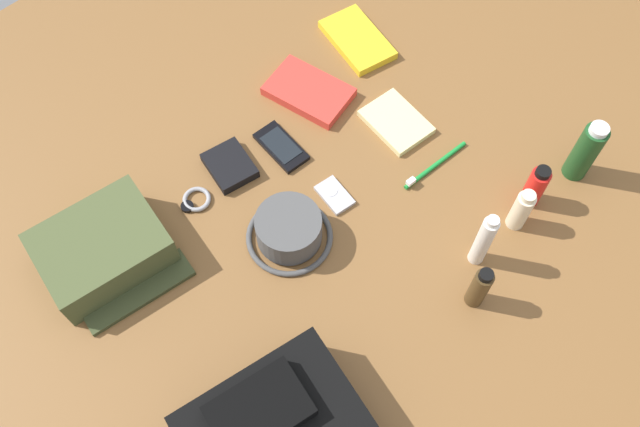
{
  "coord_description": "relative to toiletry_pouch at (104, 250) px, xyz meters",
  "views": [
    {
      "loc": [
        0.46,
        0.49,
        1.29
      ],
      "look_at": [
        0.0,
        0.0,
        0.04
      ],
      "focal_mm": 38.24,
      "sensor_mm": 36.0,
      "label": 1
    }
  ],
  "objects": [
    {
      "name": "paperback_novel",
      "position": [
        -0.79,
        -0.06,
        -0.03
      ],
      "size": [
        0.15,
        0.21,
        0.02
      ],
      "color": "yellow",
      "rests_on": "ground_plane"
    },
    {
      "name": "travel_guidebook",
      "position": [
        -0.59,
        -0.03,
        -0.03
      ],
      "size": [
        0.16,
        0.22,
        0.02
      ],
      "color": "red",
      "rests_on": "ground_plane"
    },
    {
      "name": "toothpaste_tube",
      "position": [
        -0.55,
        0.52,
        0.04
      ],
      "size": [
        0.03,
        0.03,
        0.17
      ],
      "color": "white",
      "rests_on": "ground_plane"
    },
    {
      "name": "cell_phone",
      "position": [
        -0.44,
        0.04,
        -0.04
      ],
      "size": [
        0.07,
        0.13,
        0.01
      ],
      "color": "black",
      "rests_on": "ground_plane"
    },
    {
      "name": "ground_plane",
      "position": [
        -0.38,
        0.24,
        -0.06
      ],
      "size": [
        2.64,
        2.02,
        0.02
      ],
      "primitive_type": "cube",
      "color": "brown",
      "rests_on": "ground"
    },
    {
      "name": "media_player",
      "position": [
        -0.44,
        0.21,
        -0.04
      ],
      "size": [
        0.06,
        0.09,
        0.01
      ],
      "color": "#B7B7BC",
      "rests_on": "ground_plane"
    },
    {
      "name": "notepad",
      "position": [
        -0.68,
        0.17,
        -0.04
      ],
      "size": [
        0.12,
        0.16,
        0.02
      ],
      "primitive_type": "cube",
      "rotation": [
        0.0,
        0.0,
        -0.1
      ],
      "color": "beige",
      "rests_on": "ground_plane"
    },
    {
      "name": "cologne_bottle",
      "position": [
        -0.48,
        0.58,
        0.02
      ],
      "size": [
        0.04,
        0.04,
        0.13
      ],
      "color": "#473319",
      "rests_on": "ground_plane"
    },
    {
      "name": "lotion_bottle",
      "position": [
        -0.68,
        0.53,
        0.01
      ],
      "size": [
        0.04,
        0.04,
        0.12
      ],
      "color": "beige",
      "rests_on": "ground_plane"
    },
    {
      "name": "bucket_hat",
      "position": [
        -0.31,
        0.22,
        -0.01
      ],
      "size": [
        0.18,
        0.18,
        0.08
      ],
      "color": "#4D4D4D",
      "rests_on": "ground_plane"
    },
    {
      "name": "sunscreen_spray",
      "position": [
        -0.74,
        0.51,
        0.01
      ],
      "size": [
        0.04,
        0.04,
        0.12
      ],
      "color": "red",
      "rests_on": "ground_plane"
    },
    {
      "name": "toiletry_pouch",
      "position": [
        0.0,
        0.0,
        0.0
      ],
      "size": [
        0.27,
        0.27,
        0.09
      ],
      "color": "#47512D",
      "rests_on": "ground_plane"
    },
    {
      "name": "toothbrush",
      "position": [
        -0.65,
        0.31,
        -0.04
      ],
      "size": [
        0.18,
        0.02,
        0.02
      ],
      "color": "#198C33",
      "rests_on": "ground_plane"
    },
    {
      "name": "wristwatch",
      "position": [
        -0.22,
        0.02,
        -0.04
      ],
      "size": [
        0.07,
        0.06,
        0.01
      ],
      "color": "#99999E",
      "rests_on": "ground_plane"
    },
    {
      "name": "wallet",
      "position": [
        -0.33,
        0.0,
        -0.03
      ],
      "size": [
        0.11,
        0.12,
        0.02
      ],
      "primitive_type": "cube",
      "rotation": [
        0.0,
        0.0,
        -0.19
      ],
      "color": "black",
      "rests_on": "ground_plane"
    },
    {
      "name": "shampoo_bottle",
      "position": [
        -0.87,
        0.53,
        0.04
      ],
      "size": [
        0.05,
        0.05,
        0.17
      ],
      "color": "#19471E",
      "rests_on": "ground_plane"
    }
  ]
}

